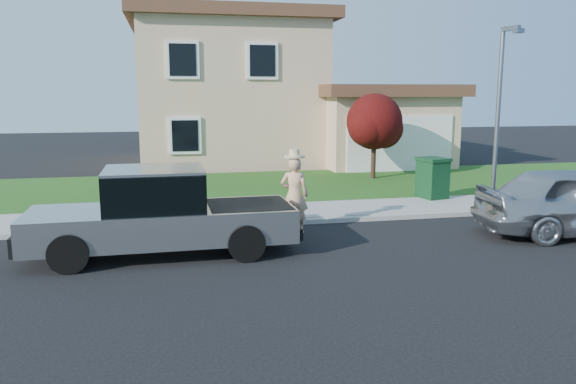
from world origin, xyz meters
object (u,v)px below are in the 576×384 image
at_px(street_lamp, 500,111).
at_px(woman, 294,193).
at_px(pickup_truck, 161,215).
at_px(trash_bin, 432,178).
at_px(ornamental_tree, 375,124).

bearing_deg(street_lamp, woman, 172.89).
height_order(pickup_truck, woman, woman).
bearing_deg(trash_bin, street_lamp, -82.91).
distance_m(woman, street_lamp, 6.02).
relative_size(woman, ornamental_tree, 0.63).
height_order(woman, street_lamp, street_lamp).
distance_m(trash_bin, street_lamp, 3.06).
bearing_deg(ornamental_tree, trash_bin, -88.02).
xyz_separation_m(trash_bin, street_lamp, (0.76, -2.12, 2.07)).
relative_size(trash_bin, street_lamp, 0.25).
xyz_separation_m(woman, street_lamp, (5.69, 0.63, 1.89)).
bearing_deg(pickup_truck, trash_bin, 25.79).
relative_size(pickup_truck, woman, 2.75).
height_order(trash_bin, street_lamp, street_lamp).
height_order(pickup_truck, ornamental_tree, ornamental_tree).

